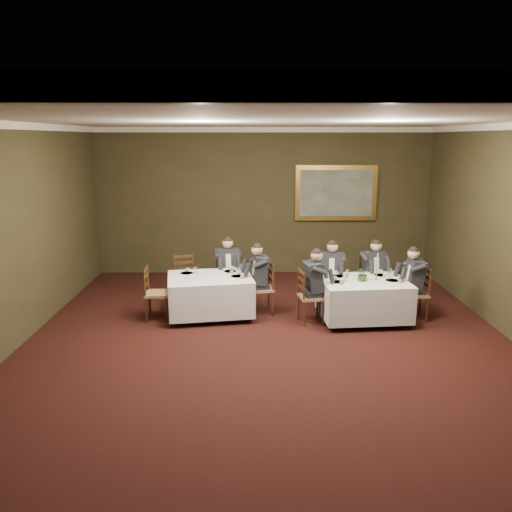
{
  "coord_description": "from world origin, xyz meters",
  "views": [
    {
      "loc": [
        -0.28,
        -6.97,
        3.25
      ],
      "look_at": [
        -0.2,
        1.89,
        1.15
      ],
      "focal_mm": 35.0,
      "sensor_mm": 36.0,
      "label": 1
    }
  ],
  "objects_px": {
    "chair_main_backright": "(371,292)",
    "diner_main_backright": "(372,281)",
    "painting": "(336,193)",
    "chair_sec_endleft": "(157,304)",
    "chair_main_backleft": "(331,293)",
    "diner_sec_endright": "(261,287)",
    "chair_sec_backright": "(228,288)",
    "chair_sec_endright": "(262,299)",
    "diner_main_endleft": "(311,295)",
    "candlestick": "(377,269)",
    "diner_main_endright": "(415,292)",
    "table_main": "(363,297)",
    "diner_sec_backright": "(228,277)",
    "table_second": "(210,293)",
    "centerpiece": "(363,273)",
    "chair_main_endright": "(415,304)",
    "diner_main_backleft": "(331,282)",
    "chair_sec_backleft": "(187,290)",
    "chair_main_endleft": "(310,307)"
  },
  "relations": [
    {
      "from": "chair_sec_backright",
      "to": "diner_sec_backright",
      "type": "bearing_deg",
      "value": 90.0
    },
    {
      "from": "table_main",
      "to": "candlestick",
      "type": "height_order",
      "value": "candlestick"
    },
    {
      "from": "table_main",
      "to": "chair_sec_backleft",
      "type": "relative_size",
      "value": 1.63
    },
    {
      "from": "chair_main_backright",
      "to": "centerpiece",
      "type": "bearing_deg",
      "value": 53.88
    },
    {
      "from": "table_main",
      "to": "chair_sec_endleft",
      "type": "height_order",
      "value": "chair_sec_endleft"
    },
    {
      "from": "diner_main_endleft",
      "to": "chair_main_endright",
      "type": "bearing_deg",
      "value": 85.11
    },
    {
      "from": "table_second",
      "to": "diner_sec_backright",
      "type": "relative_size",
      "value": 1.27
    },
    {
      "from": "diner_sec_endright",
      "to": "candlestick",
      "type": "relative_size",
      "value": 2.66
    },
    {
      "from": "candlestick",
      "to": "chair_main_backright",
      "type": "bearing_deg",
      "value": 81.49
    },
    {
      "from": "diner_main_backleft",
      "to": "centerpiece",
      "type": "height_order",
      "value": "diner_main_backleft"
    },
    {
      "from": "painting",
      "to": "chair_main_backright",
      "type": "bearing_deg",
      "value": -82.19
    },
    {
      "from": "candlestick",
      "to": "diner_main_endright",
      "type": "bearing_deg",
      "value": 1.62
    },
    {
      "from": "diner_main_backleft",
      "to": "chair_main_backright",
      "type": "distance_m",
      "value": 0.85
    },
    {
      "from": "table_main",
      "to": "chair_main_endleft",
      "type": "xyz_separation_m",
      "value": [
        -0.97,
        -0.08,
        -0.17
      ]
    },
    {
      "from": "table_second",
      "to": "chair_main_endright",
      "type": "xyz_separation_m",
      "value": [
        3.76,
        -0.2,
        -0.17
      ]
    },
    {
      "from": "chair_sec_backright",
      "to": "chair_sec_endright",
      "type": "xyz_separation_m",
      "value": [
        0.68,
        -0.7,
        0.0
      ]
    },
    {
      "from": "chair_main_backleft",
      "to": "chair_main_endright",
      "type": "distance_m",
      "value": 1.59
    },
    {
      "from": "chair_main_backleft",
      "to": "diner_main_endleft",
      "type": "relative_size",
      "value": 0.74
    },
    {
      "from": "chair_main_endleft",
      "to": "chair_sec_backleft",
      "type": "bearing_deg",
      "value": -124.08
    },
    {
      "from": "chair_sec_backleft",
      "to": "chair_sec_backright",
      "type": "bearing_deg",
      "value": 165.96
    },
    {
      "from": "chair_main_backleft",
      "to": "diner_main_backleft",
      "type": "height_order",
      "value": "diner_main_backleft"
    },
    {
      "from": "chair_main_endleft",
      "to": "centerpiece",
      "type": "xyz_separation_m",
      "value": [
        0.93,
        0.05,
        0.63
      ]
    },
    {
      "from": "candlestick",
      "to": "table_main",
      "type": "bearing_deg",
      "value": -165.85
    },
    {
      "from": "diner_main_endleft",
      "to": "centerpiece",
      "type": "height_order",
      "value": "diner_main_endleft"
    },
    {
      "from": "chair_main_backright",
      "to": "diner_main_backright",
      "type": "xyz_separation_m",
      "value": [
        0.0,
        -0.01,
        0.23
      ]
    },
    {
      "from": "chair_main_backright",
      "to": "diner_main_endleft",
      "type": "relative_size",
      "value": 0.74
    },
    {
      "from": "table_main",
      "to": "table_second",
      "type": "relative_size",
      "value": 0.95
    },
    {
      "from": "diner_main_endright",
      "to": "chair_sec_endright",
      "type": "height_order",
      "value": "diner_main_endright"
    },
    {
      "from": "table_main",
      "to": "diner_main_backright",
      "type": "xyz_separation_m",
      "value": [
        0.35,
        0.81,
        0.06
      ]
    },
    {
      "from": "chair_main_endleft",
      "to": "chair_sec_endright",
      "type": "distance_m",
      "value": 1.0
    },
    {
      "from": "chair_sec_backright",
      "to": "diner_sec_endright",
      "type": "height_order",
      "value": "diner_sec_endright"
    },
    {
      "from": "diner_main_backleft",
      "to": "diner_sec_backright",
      "type": "bearing_deg",
      "value": -1.56
    },
    {
      "from": "painting",
      "to": "chair_sec_endleft",
      "type": "bearing_deg",
      "value": -139.57
    },
    {
      "from": "table_second",
      "to": "painting",
      "type": "bearing_deg",
      "value": 47.54
    },
    {
      "from": "centerpiece",
      "to": "candlestick",
      "type": "xyz_separation_m",
      "value": [
        0.27,
        0.08,
        0.04
      ]
    },
    {
      "from": "chair_sec_backleft",
      "to": "diner_main_endright",
      "type": "bearing_deg",
      "value": 145.02
    },
    {
      "from": "diner_main_endleft",
      "to": "candlestick",
      "type": "relative_size",
      "value": 2.66
    },
    {
      "from": "chair_main_backleft",
      "to": "diner_sec_endright",
      "type": "distance_m",
      "value": 1.43
    },
    {
      "from": "chair_main_backleft",
      "to": "diner_main_backright",
      "type": "distance_m",
      "value": 0.85
    },
    {
      "from": "diner_main_backright",
      "to": "diner_main_endleft",
      "type": "relative_size",
      "value": 1.0
    },
    {
      "from": "centerpiece",
      "to": "painting",
      "type": "height_order",
      "value": "painting"
    },
    {
      "from": "table_second",
      "to": "chair_sec_endleft",
      "type": "distance_m",
      "value": 0.99
    },
    {
      "from": "diner_main_endright",
      "to": "chair_main_endright",
      "type": "bearing_deg",
      "value": -90.0
    },
    {
      "from": "chair_sec_endright",
      "to": "painting",
      "type": "distance_m",
      "value": 3.82
    },
    {
      "from": "chair_main_backleft",
      "to": "diner_sec_endright",
      "type": "height_order",
      "value": "diner_sec_endright"
    },
    {
      "from": "chair_main_endright",
      "to": "chair_main_backleft",
      "type": "bearing_deg",
      "value": 64.79
    },
    {
      "from": "diner_sec_backright",
      "to": "diner_main_endright",
      "type": "bearing_deg",
      "value": 153.7
    },
    {
      "from": "chair_main_backleft",
      "to": "diner_main_backleft",
      "type": "xyz_separation_m",
      "value": [
        -0.0,
        -0.01,
        0.23
      ]
    },
    {
      "from": "chair_sec_endright",
      "to": "chair_sec_endleft",
      "type": "bearing_deg",
      "value": 90.42
    },
    {
      "from": "centerpiece",
      "to": "painting",
      "type": "distance_m",
      "value": 3.52
    }
  ]
}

